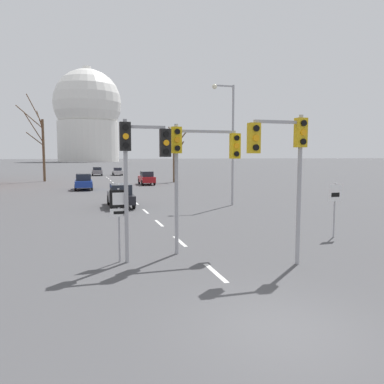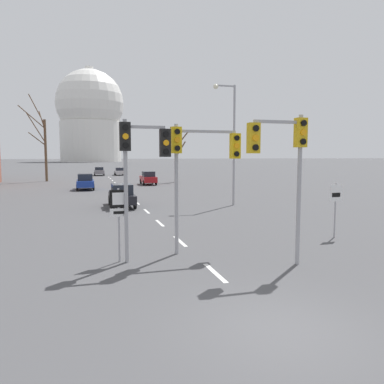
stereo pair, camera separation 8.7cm
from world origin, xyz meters
name	(u,v)px [view 1 (the left image)]	position (x,y,z in m)	size (l,w,h in m)	color
ground_plane	(280,329)	(0.00, 0.00, 0.00)	(800.00, 800.00, 0.00)	#4C4C4F
lane_stripe_0	(215,273)	(0.00, 4.02, 0.00)	(0.16, 2.00, 0.01)	silver
lane_stripe_1	(180,241)	(0.00, 8.52, 0.00)	(0.16, 2.00, 0.01)	silver
lane_stripe_2	(159,223)	(0.00, 13.02, 0.00)	(0.16, 2.00, 0.01)	silver
lane_stripe_3	(146,211)	(0.00, 17.52, 0.00)	(0.16, 2.00, 0.01)	silver
lane_stripe_4	(136,203)	(0.00, 22.02, 0.00)	(0.16, 2.00, 0.01)	silver
lane_stripe_5	(129,197)	(0.00, 26.52, 0.00)	(0.16, 2.00, 0.01)	silver
lane_stripe_6	(124,192)	(0.00, 31.02, 0.00)	(0.16, 2.00, 0.01)	silver
lane_stripe_7	(119,188)	(0.00, 35.52, 0.00)	(0.16, 2.00, 0.01)	silver
lane_stripe_8	(116,185)	(0.00, 40.02, 0.00)	(0.16, 2.00, 0.01)	silver
lane_stripe_9	(113,183)	(0.00, 44.52, 0.00)	(0.16, 2.00, 0.01)	silver
lane_stripe_10	(111,181)	(0.00, 49.02, 0.00)	(0.16, 2.00, 0.01)	silver
lane_stripe_11	(109,179)	(0.00, 53.52, 0.00)	(0.16, 2.00, 0.01)	silver
lane_stripe_12	(107,177)	(0.00, 58.02, 0.00)	(0.16, 2.00, 0.01)	silver
traffic_signal_near_left	(140,155)	(-2.05, 5.96, 3.70)	(1.73, 0.34, 4.89)	#9E9EA3
traffic_signal_centre_tall	(198,156)	(0.20, 6.57, 3.67)	(2.68, 0.34, 4.82)	#9E9EA3
traffic_signal_near_right	(284,152)	(2.41, 4.14, 3.80)	(2.05, 0.34, 5.01)	#9E9EA3
route_sign_post	(119,212)	(-2.78, 6.08, 1.75)	(0.60, 0.08, 2.56)	#9E9EA3
speed_limit_sign	(335,201)	(6.86, 7.32, 1.66)	(0.60, 0.08, 2.46)	#9E9EA3
street_lamp_right	(229,133)	(6.42, 18.83, 5.27)	(1.70, 0.36, 8.74)	#9E9EA3
sedan_near_left	(97,171)	(-1.35, 63.84, 0.80)	(1.81, 4.18, 1.56)	slate
sedan_near_right	(117,171)	(2.32, 63.90, 0.73)	(1.72, 4.02, 1.44)	#B7B7BC
sedan_mid_centre	(84,182)	(-3.85, 34.91, 0.86)	(1.84, 4.01, 1.73)	navy
sedan_far_left	(121,195)	(-1.35, 20.24, 0.83)	(1.71, 4.35, 1.65)	black
sedan_far_right	(147,178)	(3.82, 40.00, 0.85)	(1.71, 4.09, 1.69)	maroon
bare_tree_left_near	(42,144)	(-9.34, 49.91, 5.22)	(3.41, 2.68, 12.17)	brown
bare_tree_right_near	(175,157)	(8.26, 43.22, 3.43)	(3.94, 2.85, 7.69)	brown
capitol_dome	(88,116)	(0.00, 218.57, 26.23)	(38.12, 38.12, 53.85)	silver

